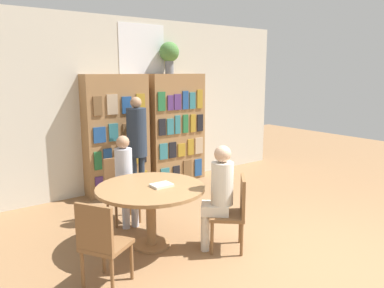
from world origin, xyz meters
TOP-DOWN VIEW (x-y plane):
  - ground_plane at (0.00, 0.00)m, footprint 16.00×16.00m
  - wall_back at (0.00, 3.87)m, footprint 6.40×0.07m
  - bookshelf_left at (-0.62, 3.68)m, footprint 1.12×0.34m
  - bookshelf_right at (0.62, 3.68)m, footprint 1.12×0.34m
  - flower_vase at (0.47, 3.68)m, footprint 0.36×0.36m
  - reading_table at (-1.21, 1.54)m, footprint 1.28×1.28m
  - chair_near_camera at (-2.05, 1.03)m, footprint 0.55×0.55m
  - chair_left_side at (-1.13, 2.51)m, footprint 0.43×0.43m
  - chair_far_side at (-0.47, 0.90)m, footprint 0.56×0.56m
  - seated_reader_left at (-1.14, 2.33)m, footprint 0.26×0.37m
  - seated_reader_right at (-0.61, 1.02)m, footprint 0.41×0.41m
  - librarian_standing at (-0.50, 3.18)m, footprint 0.32×0.59m
  - open_book_on_table at (-1.10, 1.46)m, footprint 0.24×0.18m

SIDE VIEW (x-z plane):
  - ground_plane at x=0.00m, z-range 0.00..0.00m
  - chair_near_camera at x=-2.05m, z-range 0.05..0.94m
  - chair_left_side at x=-1.13m, z-range 0.05..0.94m
  - chair_far_side at x=-0.47m, z-range 0.05..0.94m
  - reading_table at x=-1.21m, z-range 0.26..1.01m
  - seated_reader_left at x=-1.14m, z-range 0.07..1.31m
  - seated_reader_right at x=-0.61m, z-range 0.09..1.34m
  - open_book_on_table at x=-1.10m, z-range 0.75..0.78m
  - bookshelf_left at x=-0.62m, z-range 0.00..2.03m
  - bookshelf_right at x=0.62m, z-range 0.00..2.04m
  - librarian_standing at x=-0.50m, z-range 0.20..1.88m
  - wall_back at x=0.00m, z-range 0.01..3.01m
  - flower_vase at x=0.47m, z-range 2.11..2.68m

